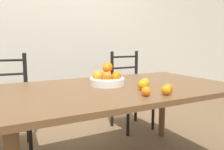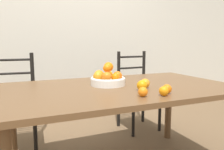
{
  "view_description": "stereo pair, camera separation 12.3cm",
  "coord_description": "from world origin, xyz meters",
  "views": [
    {
      "loc": [
        -0.83,
        -1.45,
        1.06
      ],
      "look_at": [
        -0.08,
        -0.01,
        0.83
      ],
      "focal_mm": 35.0,
      "sensor_mm": 36.0,
      "label": 1
    },
    {
      "loc": [
        -0.71,
        -1.5,
        1.06
      ],
      "look_at": [
        -0.08,
        -0.01,
        0.83
      ],
      "focal_mm": 35.0,
      "sensor_mm": 36.0,
      "label": 2
    }
  ],
  "objects": [
    {
      "name": "dining_table",
      "position": [
        0.0,
        0.0,
        0.65
      ],
      "size": [
        1.77,
        1.04,
        0.74
      ],
      "color": "brown",
      "rests_on": "ground_plane"
    },
    {
      "name": "orange_loose_1",
      "position": [
        0.06,
        -0.21,
        0.77
      ],
      "size": [
        0.07,
        0.07,
        0.07
      ],
      "color": "orange",
      "rests_on": "dining_table"
    },
    {
      "name": "chair_left",
      "position": [
        -0.79,
        0.85,
        0.47
      ],
      "size": [
        0.44,
        0.42,
        0.97
      ],
      "rotation": [
        0.0,
        0.0,
        -0.06
      ],
      "color": "black",
      "rests_on": "ground_plane"
    },
    {
      "name": "orange_loose_3",
      "position": [
        0.17,
        -0.35,
        0.77
      ],
      "size": [
        0.06,
        0.06,
        0.06
      ],
      "color": "orange",
      "rests_on": "dining_table"
    },
    {
      "name": "wall_back",
      "position": [
        0.0,
        1.59,
        1.3
      ],
      "size": [
        8.0,
        0.06,
        2.6
      ],
      "color": "silver",
      "rests_on": "ground_plane"
    },
    {
      "name": "chair_right",
      "position": [
        0.63,
        0.85,
        0.47
      ],
      "size": [
        0.44,
        0.42,
        0.97
      ],
      "rotation": [
        0.0,
        0.0,
        0.06
      ],
      "color": "black",
      "rests_on": "ground_plane"
    },
    {
      "name": "orange_loose_4",
      "position": [
        0.11,
        -0.4,
        0.77
      ],
      "size": [
        0.06,
        0.06,
        0.06
      ],
      "color": "orange",
      "rests_on": "dining_table"
    },
    {
      "name": "fruit_bowl",
      "position": [
        -0.08,
        0.07,
        0.79
      ],
      "size": [
        0.27,
        0.27,
        0.18
      ],
      "color": "white",
      "rests_on": "dining_table"
    },
    {
      "name": "orange_loose_2",
      "position": [
        -0.02,
        -0.36,
        0.77
      ],
      "size": [
        0.06,
        0.06,
        0.06
      ],
      "color": "orange",
      "rests_on": "dining_table"
    },
    {
      "name": "orange_loose_0",
      "position": [
        0.13,
        -0.14,
        0.77
      ],
      "size": [
        0.07,
        0.07,
        0.07
      ],
      "color": "orange",
      "rests_on": "dining_table"
    }
  ]
}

